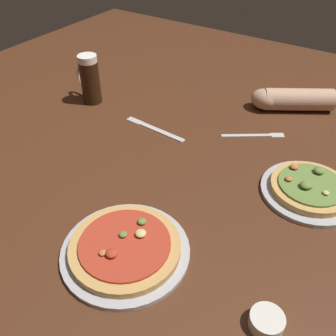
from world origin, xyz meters
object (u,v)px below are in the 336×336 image
Objects in this scene: pizza_plate_far at (310,189)px; beer_mug_dark at (89,79)px; ramekin_sauce at (267,321)px; pizza_plate_near at (125,248)px; diner_arm at (289,99)px; knife_right at (154,128)px; fork_left at (255,135)px.

pizza_plate_far is 0.86m from beer_mug_dark.
beer_mug_dark reaches higher than ramekin_sauce.
pizza_plate_near is 1.14× the size of pizza_plate_far.
pizza_plate_near is 0.52m from pizza_plate_far.
beer_mug_dark is at bearing -151.82° from diner_arm.
ramekin_sauce is 0.24× the size of diner_arm.
pizza_plate_near is 0.33m from ramekin_sauce.
ramekin_sauce reaches higher than knife_right.
diner_arm is at bearing 84.07° from pizza_plate_near.
fork_left is 0.24m from diner_arm.
knife_right is (0.31, -0.03, -0.09)m from beer_mug_dark.
fork_left is (0.06, 0.62, -0.01)m from pizza_plate_near.
pizza_plate_near is 1.61× the size of fork_left.
knife_right is 0.86× the size of diner_arm.
ramekin_sauce is at bearing -28.77° from beer_mug_dark.
ramekin_sauce is at bearing -38.23° from knife_right.
beer_mug_dark is (-0.85, 0.07, 0.07)m from pizza_plate_far.
ramekin_sauce reaches higher than fork_left.
beer_mug_dark is at bearing 151.23° from ramekin_sauce.
ramekin_sauce is at bearing 1.79° from pizza_plate_near.
ramekin_sauce is 0.67m from fork_left.
pizza_plate_near is at bearing -123.97° from pizza_plate_far.
diner_arm is (0.65, 0.35, -0.05)m from beer_mug_dark.
ramekin_sauce is at bearing -73.56° from diner_arm.
pizza_plate_far is 3.84× the size of ramekin_sauce.
fork_left is at bearing -97.67° from diner_arm.
beer_mug_dark is at bearing 175.43° from pizza_plate_far.
pizza_plate_near is at bearing -95.93° from diner_arm.
pizza_plate_far is at bearing -4.57° from beer_mug_dark.
diner_arm is (-0.25, 0.84, 0.03)m from ramekin_sauce.
diner_arm is at bearing 82.33° from fork_left.
diner_arm is at bearing 28.18° from beer_mug_dark.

